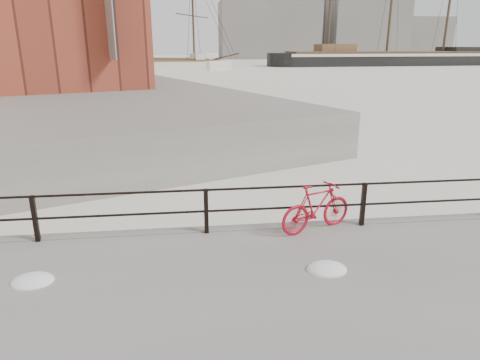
{
  "coord_description": "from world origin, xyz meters",
  "views": [
    {
      "loc": [
        -7.3,
        -8.69,
        4.24
      ],
      "look_at": [
        -6.07,
        1.5,
        1.0
      ],
      "focal_mm": 32.0,
      "sensor_mm": 36.0,
      "label": 1
    }
  ],
  "objects_px": {
    "schooner_mid": "(162,69)",
    "schooner_left": "(163,71)",
    "bicycle": "(317,207)",
    "barque_black": "(385,65)"
  },
  "relations": [
    {
      "from": "bicycle",
      "to": "schooner_mid",
      "type": "distance_m",
      "value": 75.87
    },
    {
      "from": "barque_black",
      "to": "schooner_left",
      "type": "height_order",
      "value": "barque_black"
    },
    {
      "from": "barque_black",
      "to": "schooner_mid",
      "type": "distance_m",
      "value": 49.24
    },
    {
      "from": "bicycle",
      "to": "schooner_left",
      "type": "height_order",
      "value": "schooner_left"
    },
    {
      "from": "schooner_mid",
      "to": "bicycle",
      "type": "bearing_deg",
      "value": -57.46
    },
    {
      "from": "bicycle",
      "to": "schooner_mid",
      "type": "xyz_separation_m",
      "value": [
        -7.35,
        75.51,
        -0.89
      ]
    },
    {
      "from": "bicycle",
      "to": "schooner_mid",
      "type": "height_order",
      "value": "schooner_mid"
    },
    {
      "from": "barque_black",
      "to": "schooner_mid",
      "type": "relative_size",
      "value": 2.02
    },
    {
      "from": "schooner_mid",
      "to": "schooner_left",
      "type": "height_order",
      "value": "schooner_mid"
    },
    {
      "from": "barque_black",
      "to": "schooner_mid",
      "type": "bearing_deg",
      "value": -172.31
    }
  ]
}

